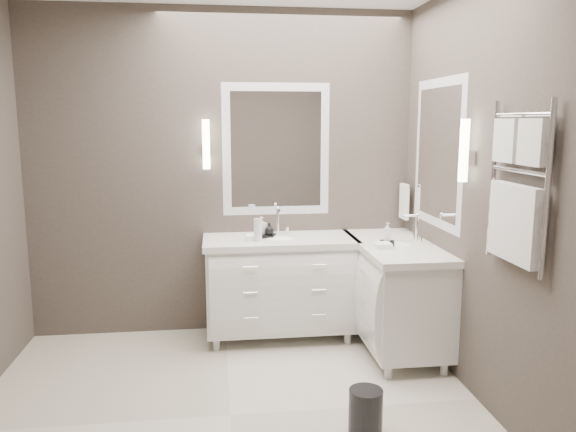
{
  "coord_description": "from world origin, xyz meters",
  "views": [
    {
      "loc": [
        -0.05,
        -3.22,
        1.79
      ],
      "look_at": [
        0.45,
        0.7,
        1.12
      ],
      "focal_mm": 35.0,
      "sensor_mm": 36.0,
      "label": 1
    }
  ],
  "objects": [
    {
      "name": "floor",
      "position": [
        0.0,
        0.0,
        -0.01
      ],
      "size": [
        3.2,
        3.0,
        0.01
      ],
      "primitive_type": "cube",
      "color": "beige",
      "rests_on": "ground"
    },
    {
      "name": "wall_back",
      "position": [
        0.0,
        1.5,
        1.35
      ],
      "size": [
        3.2,
        0.01,
        2.7
      ],
      "primitive_type": "cube",
      "color": "#453C37",
      "rests_on": "floor"
    },
    {
      "name": "wall_front",
      "position": [
        0.0,
        -1.5,
        1.35
      ],
      "size": [
        3.2,
        0.01,
        2.7
      ],
      "primitive_type": "cube",
      "color": "#453C37",
      "rests_on": "floor"
    },
    {
      "name": "wall_right",
      "position": [
        1.6,
        0.0,
        1.35
      ],
      "size": [
        0.01,
        3.0,
        2.7
      ],
      "primitive_type": "cube",
      "color": "#453C37",
      "rests_on": "floor"
    },
    {
      "name": "vanity_back",
      "position": [
        0.45,
        1.23,
        0.49
      ],
      "size": [
        1.24,
        0.59,
        0.97
      ],
      "color": "white",
      "rests_on": "floor"
    },
    {
      "name": "vanity_right",
      "position": [
        1.33,
        0.9,
        0.49
      ],
      "size": [
        0.59,
        1.24,
        0.97
      ],
      "color": "white",
      "rests_on": "floor"
    },
    {
      "name": "mirror_back",
      "position": [
        0.45,
        1.49,
        1.55
      ],
      "size": [
        0.9,
        0.02,
        1.1
      ],
      "color": "white",
      "rests_on": "wall_back"
    },
    {
      "name": "mirror_right",
      "position": [
        1.59,
        0.8,
        1.55
      ],
      "size": [
        0.02,
        0.9,
        1.1
      ],
      "color": "white",
      "rests_on": "wall_right"
    },
    {
      "name": "sconce_back",
      "position": [
        -0.13,
        1.43,
        1.59
      ],
      "size": [
        0.06,
        0.06,
        0.4
      ],
      "color": "white",
      "rests_on": "wall_back"
    },
    {
      "name": "sconce_right",
      "position": [
        1.53,
        0.22,
        1.59
      ],
      "size": [
        0.06,
        0.06,
        0.4
      ],
      "color": "white",
      "rests_on": "wall_right"
    },
    {
      "name": "towel_bar_corner",
      "position": [
        1.54,
        1.36,
        1.12
      ],
      "size": [
        0.03,
        0.22,
        0.3
      ],
      "color": "white",
      "rests_on": "wall_right"
    },
    {
      "name": "towel_ladder",
      "position": [
        1.55,
        -0.4,
        1.39
      ],
      "size": [
        0.06,
        0.58,
        0.9
      ],
      "color": "white",
      "rests_on": "wall_right"
    },
    {
      "name": "waste_bin",
      "position": [
        0.77,
        -0.31,
        0.14
      ],
      "size": [
        0.21,
        0.21,
        0.27
      ],
      "primitive_type": "cylinder",
      "rotation": [
        0.0,
        0.0,
        0.05
      ],
      "color": "black",
      "rests_on": "floor"
    },
    {
      "name": "amenity_tray_back",
      "position": [
        0.33,
        1.26,
        0.86
      ],
      "size": [
        0.19,
        0.16,
        0.02
      ],
      "primitive_type": "cube",
      "rotation": [
        0.0,
        0.0,
        -0.29
      ],
      "color": "black",
      "rests_on": "vanity_back"
    },
    {
      "name": "amenity_tray_right",
      "position": [
        1.24,
        0.87,
        0.86
      ],
      "size": [
        0.15,
        0.17,
        0.02
      ],
      "primitive_type": "cube",
      "rotation": [
        0.0,
        0.0,
        -0.31
      ],
      "color": "black",
      "rests_on": "vanity_right"
    },
    {
      "name": "water_bottle",
      "position": [
        0.26,
        1.11,
        0.94
      ],
      "size": [
        0.08,
        0.08,
        0.18
      ],
      "primitive_type": "cylinder",
      "rotation": [
        0.0,
        0.0,
        -0.34
      ],
      "color": "silver",
      "rests_on": "vanity_back"
    },
    {
      "name": "soap_bottle_a",
      "position": [
        0.3,
        1.28,
        0.95
      ],
      "size": [
        0.08,
        0.08,
        0.14
      ],
      "primitive_type": "imported",
      "rotation": [
        0.0,
        0.0,
        0.39
      ],
      "color": "white",
      "rests_on": "amenity_tray_back"
    },
    {
      "name": "soap_bottle_b",
      "position": [
        0.36,
        1.23,
        0.92
      ],
      "size": [
        0.09,
        0.09,
        0.1
      ],
      "primitive_type": "imported",
      "rotation": [
        0.0,
        0.0,
        0.22
      ],
      "color": "black",
      "rests_on": "amenity_tray_back"
    },
    {
      "name": "soap_bottle_c",
      "position": [
        1.24,
        0.87,
        0.95
      ],
      "size": [
        0.07,
        0.07,
        0.15
      ],
      "primitive_type": "imported",
      "rotation": [
        0.0,
        0.0,
        0.37
      ],
      "color": "white",
      "rests_on": "amenity_tray_right"
    }
  ]
}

